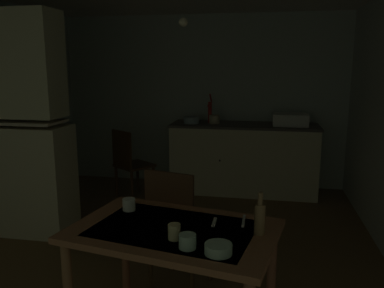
{
  "coord_description": "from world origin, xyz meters",
  "views": [
    {
      "loc": [
        0.89,
        -3.3,
        1.67
      ],
      "look_at": [
        0.28,
        -0.07,
        1.02
      ],
      "focal_mm": 36.86,
      "sensor_mm": 36.0,
      "label": 1
    }
  ],
  "objects_px": {
    "sink_basin": "(290,119)",
    "serving_bowl_wide": "(218,249)",
    "glass_bottle": "(260,218)",
    "mixing_bowl_counter": "(192,120)",
    "chair_by_counter": "(130,163)",
    "hutch_cabinet": "(21,133)",
    "chair_far_side": "(177,228)",
    "dining_table": "(174,245)",
    "mug_dark": "(187,241)",
    "hand_pump": "(210,110)"
  },
  "relations": [
    {
      "from": "sink_basin",
      "to": "chair_by_counter",
      "type": "relative_size",
      "value": 0.49
    },
    {
      "from": "hutch_cabinet",
      "to": "sink_basin",
      "type": "relative_size",
      "value": 4.98
    },
    {
      "from": "chair_by_counter",
      "to": "mug_dark",
      "type": "distance_m",
      "value": 3.1
    },
    {
      "from": "sink_basin",
      "to": "chair_by_counter",
      "type": "xyz_separation_m",
      "value": [
        -1.98,
        -0.55,
        -0.53
      ]
    },
    {
      "from": "hutch_cabinet",
      "to": "dining_table",
      "type": "bearing_deg",
      "value": -36.79
    },
    {
      "from": "chair_far_side",
      "to": "dining_table",
      "type": "bearing_deg",
      "value": -78.56
    },
    {
      "from": "glass_bottle",
      "to": "mixing_bowl_counter",
      "type": "bearing_deg",
      "value": 107.36
    },
    {
      "from": "sink_basin",
      "to": "dining_table",
      "type": "distance_m",
      "value": 3.23
    },
    {
      "from": "glass_bottle",
      "to": "mug_dark",
      "type": "bearing_deg",
      "value": -145.86
    },
    {
      "from": "hutch_cabinet",
      "to": "glass_bottle",
      "type": "xyz_separation_m",
      "value": [
        2.36,
        -1.39,
        -0.17
      ]
    },
    {
      "from": "dining_table",
      "to": "mixing_bowl_counter",
      "type": "bearing_deg",
      "value": 98.74
    },
    {
      "from": "hand_pump",
      "to": "sink_basin",
      "type": "bearing_deg",
      "value": -2.47
    },
    {
      "from": "sink_basin",
      "to": "mixing_bowl_counter",
      "type": "relative_size",
      "value": 2.06
    },
    {
      "from": "mixing_bowl_counter",
      "to": "chair_far_side",
      "type": "xyz_separation_m",
      "value": [
        0.35,
        -2.46,
        -0.47
      ]
    },
    {
      "from": "mug_dark",
      "to": "chair_by_counter",
      "type": "bearing_deg",
      "value": 114.96
    },
    {
      "from": "chair_far_side",
      "to": "serving_bowl_wide",
      "type": "distance_m",
      "value": 1.0
    },
    {
      "from": "dining_table",
      "to": "chair_far_side",
      "type": "bearing_deg",
      "value": 101.44
    },
    {
      "from": "hutch_cabinet",
      "to": "dining_table",
      "type": "relative_size",
      "value": 1.72
    },
    {
      "from": "hutch_cabinet",
      "to": "serving_bowl_wide",
      "type": "distance_m",
      "value": 2.74
    },
    {
      "from": "chair_by_counter",
      "to": "mixing_bowl_counter",
      "type": "bearing_deg",
      "value": 35.39
    },
    {
      "from": "chair_by_counter",
      "to": "mug_dark",
      "type": "xyz_separation_m",
      "value": [
        1.3,
        -2.79,
        0.33
      ]
    },
    {
      "from": "hutch_cabinet",
      "to": "mixing_bowl_counter",
      "type": "height_order",
      "value": "hutch_cabinet"
    },
    {
      "from": "mixing_bowl_counter",
      "to": "chair_by_counter",
      "type": "distance_m",
      "value": 0.99
    },
    {
      "from": "mixing_bowl_counter",
      "to": "chair_far_side",
      "type": "relative_size",
      "value": 0.22
    },
    {
      "from": "hutch_cabinet",
      "to": "chair_by_counter",
      "type": "distance_m",
      "value": 1.46
    },
    {
      "from": "sink_basin",
      "to": "chair_far_side",
      "type": "bearing_deg",
      "value": -110.36
    },
    {
      "from": "hutch_cabinet",
      "to": "serving_bowl_wide",
      "type": "bearing_deg",
      "value": -37.62
    },
    {
      "from": "hutch_cabinet",
      "to": "chair_far_side",
      "type": "relative_size",
      "value": 2.3
    },
    {
      "from": "hutch_cabinet",
      "to": "mug_dark",
      "type": "relative_size",
      "value": 24.42
    },
    {
      "from": "serving_bowl_wide",
      "to": "hutch_cabinet",
      "type": "bearing_deg",
      "value": 142.38
    },
    {
      "from": "hutch_cabinet",
      "to": "mixing_bowl_counter",
      "type": "relative_size",
      "value": 10.25
    },
    {
      "from": "hutch_cabinet",
      "to": "mug_dark",
      "type": "xyz_separation_m",
      "value": [
        2.0,
        -1.64,
        -0.22
      ]
    },
    {
      "from": "chair_by_counter",
      "to": "hutch_cabinet",
      "type": "bearing_deg",
      "value": -121.29
    },
    {
      "from": "glass_bottle",
      "to": "chair_by_counter",
      "type": "bearing_deg",
      "value": 122.98
    },
    {
      "from": "mixing_bowl_counter",
      "to": "glass_bottle",
      "type": "height_order",
      "value": "mixing_bowl_counter"
    },
    {
      "from": "dining_table",
      "to": "serving_bowl_wide",
      "type": "height_order",
      "value": "serving_bowl_wide"
    },
    {
      "from": "serving_bowl_wide",
      "to": "sink_basin",
      "type": "bearing_deg",
      "value": 81.22
    },
    {
      "from": "hand_pump",
      "to": "chair_far_side",
      "type": "xyz_separation_m",
      "value": [
        0.12,
        -2.55,
        -0.59
      ]
    },
    {
      "from": "chair_by_counter",
      "to": "glass_bottle",
      "type": "relative_size",
      "value": 3.72
    },
    {
      "from": "serving_bowl_wide",
      "to": "chair_far_side",
      "type": "bearing_deg",
      "value": 115.39
    },
    {
      "from": "hutch_cabinet",
      "to": "hand_pump",
      "type": "distance_m",
      "value": 2.39
    },
    {
      "from": "hand_pump",
      "to": "mug_dark",
      "type": "height_order",
      "value": "hand_pump"
    },
    {
      "from": "hand_pump",
      "to": "serving_bowl_wide",
      "type": "relative_size",
      "value": 2.83
    },
    {
      "from": "dining_table",
      "to": "serving_bowl_wide",
      "type": "xyz_separation_m",
      "value": [
        0.29,
        -0.27,
        0.13
      ]
    },
    {
      "from": "sink_basin",
      "to": "chair_far_side",
      "type": "relative_size",
      "value": 0.46
    },
    {
      "from": "hutch_cabinet",
      "to": "sink_basin",
      "type": "xyz_separation_m",
      "value": [
        2.68,
        1.7,
        -0.03
      ]
    },
    {
      "from": "sink_basin",
      "to": "serving_bowl_wide",
      "type": "height_order",
      "value": "sink_basin"
    },
    {
      "from": "hutch_cabinet",
      "to": "serving_bowl_wide",
      "type": "relative_size",
      "value": 15.89
    },
    {
      "from": "sink_basin",
      "to": "glass_bottle",
      "type": "distance_m",
      "value": 3.12
    },
    {
      "from": "hand_pump",
      "to": "serving_bowl_wide",
      "type": "distance_m",
      "value": 3.47
    }
  ]
}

